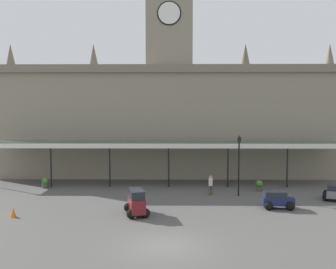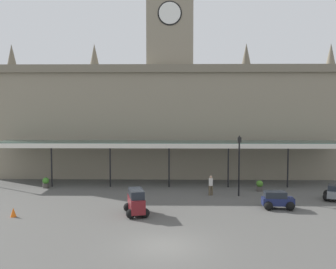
# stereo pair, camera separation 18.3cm
# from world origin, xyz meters

# --- Properties ---
(ground_plane) EXTENTS (140.00, 140.00, 0.00)m
(ground_plane) POSITION_xyz_m (0.00, 0.00, 0.00)
(ground_plane) COLOR #504F4B
(station_building) EXTENTS (36.63, 6.48, 21.13)m
(station_building) POSITION_xyz_m (0.00, 21.92, 6.74)
(station_building) COLOR gray
(station_building) RESTS_ON ground
(entrance_canopy) EXTENTS (32.99, 3.26, 4.12)m
(entrance_canopy) POSITION_xyz_m (0.00, 16.45, 3.97)
(entrance_canopy) COLOR #38564C
(entrance_canopy) RESTS_ON ground
(car_grey_sedan) EXTENTS (1.98, 2.23, 1.19)m
(car_grey_sedan) POSITION_xyz_m (13.16, 10.44, 0.50)
(car_grey_sedan) COLOR slate
(car_grey_sedan) RESTS_ON ground
(car_navy_estate) EXTENTS (2.28, 1.59, 1.27)m
(car_navy_estate) POSITION_xyz_m (7.98, 7.65, 0.56)
(car_navy_estate) COLOR #19214C
(car_navy_estate) RESTS_ON ground
(car_maroon_van) EXTENTS (1.95, 2.55, 1.77)m
(car_maroon_van) POSITION_xyz_m (-2.11, 5.93, 0.81)
(car_maroon_van) COLOR maroon
(car_maroon_van) RESTS_ON ground
(pedestrian_beside_cars) EXTENTS (0.37, 0.34, 1.67)m
(pedestrian_beside_cars) POSITION_xyz_m (3.55, 11.87, 0.91)
(pedestrian_beside_cars) COLOR brown
(pedestrian_beside_cars) RESTS_ON ground
(victorian_lamppost) EXTENTS (0.30, 0.30, 5.06)m
(victorian_lamppost) POSITION_xyz_m (5.86, 11.65, 3.13)
(victorian_lamppost) COLOR black
(victorian_lamppost) RESTS_ON ground
(traffic_cone) EXTENTS (0.40, 0.40, 0.62)m
(traffic_cone) POSITION_xyz_m (-10.34, 5.28, 0.31)
(traffic_cone) COLOR orange
(traffic_cone) RESTS_ON ground
(planter_by_canopy) EXTENTS (0.60, 0.60, 0.96)m
(planter_by_canopy) POSITION_xyz_m (8.02, 13.54, 0.49)
(planter_by_canopy) COLOR #47423D
(planter_by_canopy) RESTS_ON ground
(planter_near_kerb) EXTENTS (0.60, 0.60, 0.96)m
(planter_near_kerb) POSITION_xyz_m (-11.32, 14.59, 0.49)
(planter_near_kerb) COLOR #47423D
(planter_near_kerb) RESTS_ON ground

